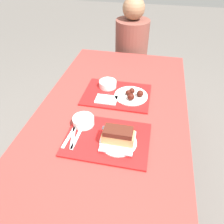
% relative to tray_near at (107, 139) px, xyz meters
% --- Properties ---
extents(ground_plane, '(12.00, 12.00, 0.00)m').
position_rel_tray_near_xyz_m(ground_plane, '(-0.03, 0.22, -0.76)').
color(ground_plane, '#605B56').
extents(picnic_table, '(0.95, 1.79, 0.75)m').
position_rel_tray_near_xyz_m(picnic_table, '(-0.03, 0.22, -0.09)').
color(picnic_table, maroon).
rests_on(picnic_table, ground_plane).
extents(picnic_bench_far, '(0.90, 0.28, 0.47)m').
position_rel_tray_near_xyz_m(picnic_bench_far, '(-0.03, 1.34, -0.36)').
color(picnic_bench_far, maroon).
rests_on(picnic_bench_far, ground_plane).
extents(tray_near, '(0.45, 0.33, 0.01)m').
position_rel_tray_near_xyz_m(tray_near, '(0.00, 0.00, 0.00)').
color(tray_near, red).
rests_on(tray_near, picnic_table).
extents(tray_far, '(0.45, 0.33, 0.01)m').
position_rel_tray_near_xyz_m(tray_far, '(-0.03, 0.43, 0.00)').
color(tray_far, red).
rests_on(tray_far, picnic_table).
extents(bowl_coleslaw_near, '(0.12, 0.12, 0.05)m').
position_rel_tray_near_xyz_m(bowl_coleslaw_near, '(-0.16, 0.09, 0.03)').
color(bowl_coleslaw_near, white).
rests_on(bowl_coleslaw_near, tray_near).
extents(brisket_sandwich_plate, '(0.20, 0.20, 0.10)m').
position_rel_tray_near_xyz_m(brisket_sandwich_plate, '(0.06, -0.02, 0.05)').
color(brisket_sandwich_plate, white).
rests_on(brisket_sandwich_plate, tray_near).
extents(plastic_fork_near, '(0.05, 0.17, 0.00)m').
position_rel_tray_near_xyz_m(plastic_fork_near, '(-0.18, -0.03, 0.01)').
color(plastic_fork_near, white).
rests_on(plastic_fork_near, tray_near).
extents(plastic_knife_near, '(0.02, 0.17, 0.00)m').
position_rel_tray_near_xyz_m(plastic_knife_near, '(-0.16, -0.03, 0.01)').
color(plastic_knife_near, white).
rests_on(plastic_knife_near, tray_near).
extents(plastic_spoon_near, '(0.03, 0.17, 0.00)m').
position_rel_tray_near_xyz_m(plastic_spoon_near, '(-0.21, -0.03, 0.01)').
color(plastic_spoon_near, white).
rests_on(plastic_spoon_near, tray_near).
extents(condiment_packet, '(0.04, 0.03, 0.01)m').
position_rel_tray_near_xyz_m(condiment_packet, '(-0.03, 0.07, 0.01)').
color(condiment_packet, '#3F3F47').
rests_on(condiment_packet, tray_near).
extents(bowl_coleslaw_far, '(0.12, 0.12, 0.05)m').
position_rel_tray_near_xyz_m(bowl_coleslaw_far, '(-0.11, 0.50, 0.03)').
color(bowl_coleslaw_far, white).
rests_on(bowl_coleslaw_far, tray_far).
extents(wings_plate_far, '(0.23, 0.23, 0.06)m').
position_rel_tray_near_xyz_m(wings_plate_far, '(0.08, 0.41, 0.02)').
color(wings_plate_far, white).
rests_on(wings_plate_far, tray_far).
extents(napkin_far, '(0.14, 0.10, 0.01)m').
position_rel_tray_near_xyz_m(napkin_far, '(-0.08, 0.34, 0.01)').
color(napkin_far, white).
rests_on(napkin_far, tray_far).
extents(person_seated_across, '(0.33, 0.33, 0.73)m').
position_rel_tray_near_xyz_m(person_seated_across, '(-0.05, 1.34, 0.02)').
color(person_seated_across, brown).
rests_on(person_seated_across, picnic_bench_far).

